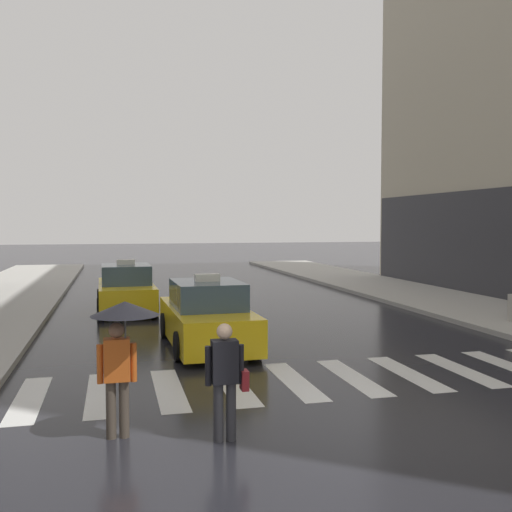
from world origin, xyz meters
TOP-DOWN VIEW (x-y plane):
  - ground_plane at (0.00, 0.00)m, footprint 160.00×160.00m
  - crosswalk_markings at (0.00, 3.00)m, footprint 11.30×2.80m
  - taxi_lead at (-1.75, 6.48)m, footprint 2.02×4.58m
  - taxi_second at (-3.56, 12.74)m, footprint 2.01×4.58m
  - pedestrian_with_umbrella at (-3.85, 0.78)m, footprint 0.96×0.96m
  - pedestrian_with_handbag at (-2.46, 0.31)m, footprint 0.60×0.24m

SIDE VIEW (x-z plane):
  - ground_plane at x=0.00m, z-range 0.00..0.00m
  - crosswalk_markings at x=0.00m, z-range 0.00..0.01m
  - taxi_lead at x=-1.75m, z-range -0.18..1.63m
  - taxi_second at x=-3.56m, z-range -0.18..1.63m
  - pedestrian_with_handbag at x=-2.46m, z-range 0.11..1.76m
  - pedestrian_with_umbrella at x=-3.85m, z-range 0.55..2.49m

